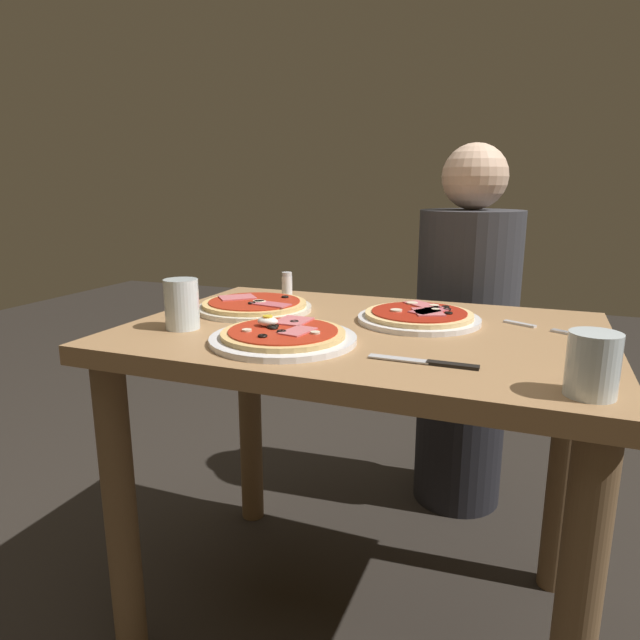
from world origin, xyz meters
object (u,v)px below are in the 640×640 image
pizza_foreground (283,336)px  dining_table (362,387)px  water_glass_near (182,308)px  pizza_across_right (255,306)px  pizza_across_left (419,317)px  water_glass_far (592,369)px  knife (430,362)px  salt_shaker (287,284)px  diner_person (465,341)px  fork (531,326)px

pizza_foreground → dining_table: bearing=56.2°
water_glass_near → pizza_across_right: bearing=74.8°
pizza_across_left → water_glass_far: 0.50m
knife → water_glass_near: bearing=174.0°
pizza_across_left → salt_shaker: (-0.42, 0.18, 0.02)m
pizza_across_right → salt_shaker: salt_shaker is taller
pizza_across_left → diner_person: (0.04, 0.56, -0.20)m
knife → diner_person: bearing=92.6°
water_glass_far → dining_table: bearing=147.7°
water_glass_near → water_glass_far: bearing=-8.8°
water_glass_near → dining_table: bearing=22.5°
pizza_across_right → water_glass_far: 0.82m
water_glass_near → salt_shaker: water_glass_near is taller
pizza_across_left → diner_person: 0.59m
water_glass_far → water_glass_near: bearing=171.2°
pizza_across_right → pizza_foreground: bearing=-51.5°
pizza_foreground → knife: bearing=-7.3°
pizza_across_right → fork: 0.66m
water_glass_far → fork: water_glass_far is taller
dining_table → pizza_across_right: bearing=167.2°
pizza_across_left → salt_shaker: salt_shaker is taller
water_glass_near → knife: 0.56m
fork → water_glass_near: bearing=-157.8°
dining_table → pizza_across_left: 0.21m
pizza_across_left → knife: (0.08, -0.31, -0.01)m
pizza_across_left → diner_person: size_ratio=0.24×
salt_shaker → diner_person: diner_person is taller
diner_person → dining_table: bearing=77.2°
water_glass_near → knife: size_ratio=0.56×
pizza_across_left → water_glass_far: (0.33, -0.37, 0.03)m
fork → knife: 0.38m
water_glass_near → diner_person: (0.51, 0.81, -0.23)m
pizza_across_right → salt_shaker: size_ratio=4.27×
fork → salt_shaker: salt_shaker is taller
dining_table → salt_shaker: size_ratio=15.31×
pizza_across_left → dining_table: bearing=-136.6°
knife → diner_person: 0.89m
diner_person → knife: bearing=92.6°
dining_table → diner_person: bearing=77.2°
fork → pizza_foreground: bearing=-146.2°
diner_person → water_glass_far: bearing=107.1°
dining_table → water_glass_near: size_ratio=9.41×
dining_table → diner_person: size_ratio=0.87×
dining_table → water_glass_far: water_glass_far is taller
fork → pizza_across_right: bearing=-173.9°
water_glass_far → salt_shaker: 0.93m
water_glass_far → pizza_foreground: bearing=169.2°
dining_table → water_glass_near: water_glass_near is taller
knife → salt_shaker: bearing=135.5°
dining_table → pizza_foreground: 0.26m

